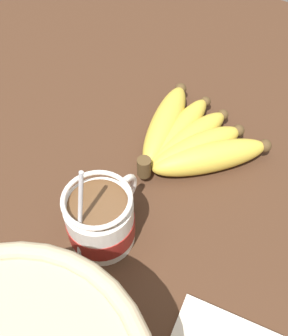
% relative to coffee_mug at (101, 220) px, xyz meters
% --- Properties ---
extents(table, '(1.35, 1.35, 0.03)m').
position_rel_coffee_mug_xyz_m(table, '(0.07, 0.01, -0.06)').
color(table, '#422819').
rests_on(table, ground).
extents(coffee_mug, '(0.12, 0.08, 0.15)m').
position_rel_coffee_mug_xyz_m(coffee_mug, '(0.00, 0.00, 0.00)').
color(coffee_mug, white).
rests_on(coffee_mug, table).
extents(banana_bunch, '(0.21, 0.21, 0.05)m').
position_rel_coffee_mug_xyz_m(banana_bunch, '(0.19, -0.01, -0.02)').
color(banana_bunch, '#4C381E').
rests_on(banana_bunch, table).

